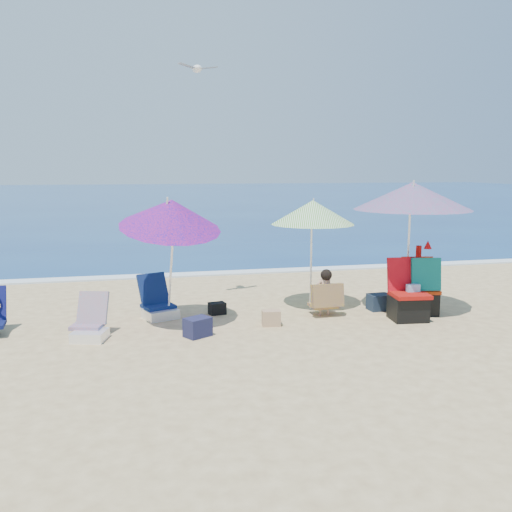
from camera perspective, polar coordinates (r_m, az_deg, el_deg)
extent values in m
plane|color=#D8BC84|center=(9.26, 3.22, -7.63)|extent=(120.00, 120.00, 0.00)
cube|color=navy|center=(53.64, -10.23, 6.03)|extent=(120.00, 80.00, 0.12)
cube|color=white|center=(14.09, -2.52, -1.73)|extent=(120.00, 0.50, 0.04)
cylinder|color=white|center=(10.73, 15.43, 0.51)|extent=(0.05, 0.05, 2.24)
cone|color=#D61C68|center=(10.47, 15.83, 5.97)|extent=(2.69, 2.69, 0.50)
cylinder|color=white|center=(10.30, 15.95, 7.17)|extent=(0.04, 0.04, 0.13)
cylinder|color=white|center=(10.46, 5.70, -0.33)|extent=(0.04, 0.04, 1.92)
cone|color=#389F18|center=(10.44, 5.87, 4.50)|extent=(1.88, 1.88, 0.45)
cylinder|color=white|center=(10.52, 5.95, 5.63)|extent=(0.04, 0.04, 0.12)
cylinder|color=white|center=(9.70, -8.74, -0.99)|extent=(0.16, 0.51, 1.91)
cone|color=#BB1A67|center=(9.27, -8.76, 4.33)|extent=(2.08, 2.13, 0.89)
cylinder|color=silver|center=(9.14, -9.14, 5.62)|extent=(0.05, 0.07, 0.13)
cylinder|color=#A90F0C|center=(10.77, 16.31, -2.23)|extent=(0.13, 0.13, 1.23)
cone|color=#B00C0D|center=(10.48, 17.30, 1.13)|extent=(0.18, 0.18, 0.15)
cube|color=#0E1F4E|center=(10.16, -10.04, -5.13)|extent=(0.65, 0.62, 0.06)
cube|color=#0C1D48|center=(10.28, -10.56, -3.36)|extent=(0.60, 0.47, 0.56)
cube|color=white|center=(10.07, -9.82, -5.88)|extent=(0.68, 0.64, 0.17)
cube|color=#D55B4B|center=(9.27, -16.95, -6.88)|extent=(0.58, 0.54, 0.06)
cube|color=#D84C4E|center=(9.32, -16.47, -5.14)|extent=(0.54, 0.40, 0.51)
cube|color=white|center=(9.07, -16.77, -7.86)|extent=(0.60, 0.56, 0.15)
cube|color=#9E100B|center=(10.05, 15.59, -3.89)|extent=(0.67, 0.61, 0.07)
cube|color=#B00C16|center=(10.25, 15.05, -1.85)|extent=(0.63, 0.24, 0.62)
cube|color=black|center=(10.15, 15.40, -5.16)|extent=(0.65, 0.59, 0.44)
cube|color=#B12D0C|center=(10.59, 16.64, -3.41)|extent=(0.67, 0.62, 0.06)
cube|color=red|center=(10.77, 16.29, -1.60)|extent=(0.61, 0.27, 0.59)
cube|color=black|center=(10.65, 16.57, -4.61)|extent=(0.65, 0.60, 0.42)
cube|color=#0A8069|center=(10.32, 17.10, -1.80)|extent=(0.55, 0.28, 0.59)
cube|color=#8AB9DD|center=(10.18, 15.87, -3.69)|extent=(0.23, 0.11, 0.31)
imported|color=tan|center=(10.12, 7.03, -3.75)|extent=(0.32, 0.21, 0.85)
cube|color=#490E65|center=(10.22, 6.94, -5.09)|extent=(0.49, 0.43, 0.06)
cube|color=#320E65|center=(10.02, 7.37, -4.05)|extent=(0.59, 0.23, 0.43)
sphere|color=black|center=(10.03, 7.25, -1.94)|extent=(0.21, 0.21, 0.21)
cube|color=#1C1E3E|center=(8.91, -6.04, -7.30)|extent=(0.48, 0.44, 0.31)
cube|color=black|center=(10.22, -4.03, -5.41)|extent=(0.33, 0.27, 0.21)
cube|color=tan|center=(9.47, 1.58, -6.40)|extent=(0.34, 0.26, 0.26)
cube|color=#1A273A|center=(10.73, 12.57, -4.66)|extent=(0.42, 0.32, 0.30)
ellipsoid|color=white|center=(10.98, -6.10, 18.63)|extent=(0.32, 0.41, 0.14)
cube|color=gray|center=(10.81, -7.06, 18.87)|extent=(0.37, 0.24, 0.08)
cube|color=gray|center=(10.97, -4.91, 18.76)|extent=(0.37, 0.24, 0.08)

